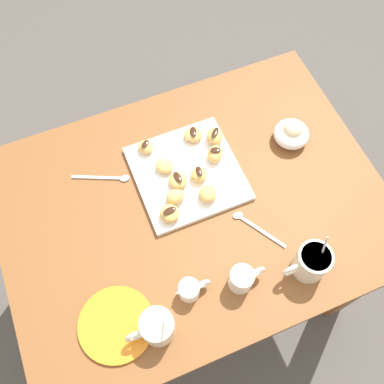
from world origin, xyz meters
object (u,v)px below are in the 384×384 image
at_px(dining_table, 193,223).
at_px(pastry_plate_square, 187,173).
at_px(chocolate_sauce_pitcher, 190,290).
at_px(beignet_3, 146,147).
at_px(coffee_mug_cream_left, 311,262).
at_px(beignet_8, 193,135).
at_px(beignet_7, 170,214).
at_px(ice_cream_bowl, 292,133).
at_px(beignet_4, 178,180).
at_px(beignet_6, 208,195).
at_px(beignet_2, 175,197).
at_px(saucer_orange_left, 116,324).
at_px(beignet_9, 215,137).
at_px(beignet_0, 215,154).
at_px(beignet_1, 199,175).
at_px(coffee_mug_cream_right, 156,327).
at_px(cream_pitcher_white, 242,279).
at_px(beignet_5, 164,166).

distance_m(dining_table, pastry_plate_square, 0.17).
distance_m(chocolate_sauce_pitcher, beignet_3, 0.42).
relative_size(coffee_mug_cream_left, beignet_8, 2.69).
height_order(coffee_mug_cream_left, beignet_7, coffee_mug_cream_left).
distance_m(ice_cream_bowl, beignet_4, 0.36).
distance_m(pastry_plate_square, beignet_6, 0.10).
xyz_separation_m(beignet_2, beignet_7, (0.03, 0.04, -0.00)).
bearing_deg(beignet_2, beignet_4, -118.98).
height_order(pastry_plate_square, saucer_orange_left, pastry_plate_square).
bearing_deg(chocolate_sauce_pitcher, beignet_9, -121.57).
xyz_separation_m(pastry_plate_square, beignet_0, (-0.09, -0.01, 0.03)).
height_order(dining_table, pastry_plate_square, pastry_plate_square).
bearing_deg(beignet_1, saucer_orange_left, 40.60).
height_order(coffee_mug_cream_right, beignet_1, coffee_mug_cream_right).
bearing_deg(ice_cream_bowl, beignet_1, 4.48).
xyz_separation_m(ice_cream_bowl, beignet_1, (0.30, 0.02, -0.00)).
bearing_deg(cream_pitcher_white, beignet_6, -93.58).
relative_size(ice_cream_bowl, beignet_4, 1.94).
bearing_deg(pastry_plate_square, cream_pitcher_white, 91.26).
bearing_deg(beignet_7, beignet_3, -92.77).
distance_m(chocolate_sauce_pitcher, beignet_8, 0.45).
bearing_deg(coffee_mug_cream_right, cream_pitcher_white, -172.80).
height_order(cream_pitcher_white, beignet_1, cream_pitcher_white).
distance_m(cream_pitcher_white, beignet_7, 0.25).
bearing_deg(beignet_9, beignet_0, 67.45).
xyz_separation_m(pastry_plate_square, coffee_mug_cream_right, (0.23, 0.37, 0.04)).
distance_m(beignet_0, beignet_8, 0.09).
bearing_deg(beignet_7, beignet_1, -145.95).
height_order(beignet_4, beignet_6, beignet_6).
bearing_deg(beignet_2, coffee_mug_cream_left, 128.87).
bearing_deg(beignet_7, ice_cream_bowl, -166.24).
distance_m(ice_cream_bowl, beignet_6, 0.31).
xyz_separation_m(pastry_plate_square, beignet_9, (-0.11, -0.07, 0.03)).
xyz_separation_m(saucer_orange_left, beignet_8, (-0.37, -0.41, 0.03)).
height_order(cream_pitcher_white, beignet_3, cream_pitcher_white).
xyz_separation_m(beignet_7, beignet_9, (-0.20, -0.17, 0.00)).
distance_m(beignet_4, beignet_5, 0.06).
relative_size(beignet_2, beignet_3, 1.10).
distance_m(dining_table, beignet_0, 0.23).
xyz_separation_m(dining_table, cream_pitcher_white, (-0.03, 0.24, 0.17)).
height_order(chocolate_sauce_pitcher, beignet_6, chocolate_sauce_pitcher).
bearing_deg(coffee_mug_cream_right, beignet_8, -121.44).
distance_m(ice_cream_bowl, beignet_2, 0.39).
height_order(coffee_mug_cream_left, coffee_mug_cream_right, coffee_mug_cream_left).
bearing_deg(beignet_7, beignet_0, -146.48).
xyz_separation_m(cream_pitcher_white, beignet_9, (-0.11, -0.40, -0.01)).
distance_m(ice_cream_bowl, beignet_8, 0.28).
relative_size(beignet_0, beignet_6, 1.05).
relative_size(coffee_mug_cream_left, cream_pitcher_white, 1.38).
height_order(beignet_4, beignet_9, beignet_9).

